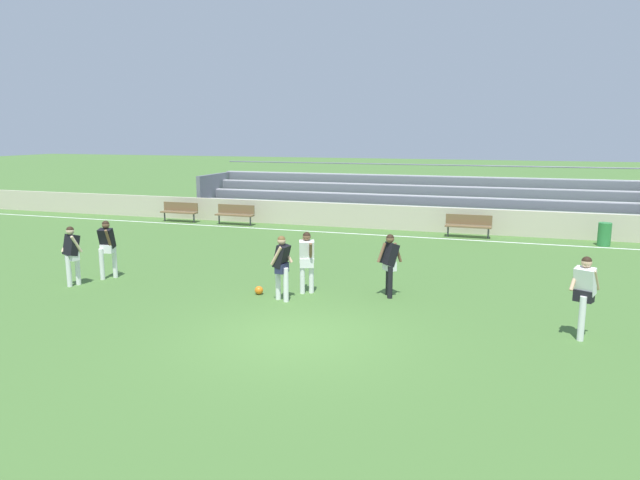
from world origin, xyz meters
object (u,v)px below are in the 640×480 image
at_px(player_dark_on_ball, 107,244).
at_px(player_dark_wide_right, 72,251).
at_px(player_dark_challenging, 282,262).
at_px(player_white_overlapping, 584,290).
at_px(bench_near_bin, 235,213).
at_px(bleacher_stand, 412,198).
at_px(player_white_pressing_high, 307,257).
at_px(player_dark_dropping_back, 390,260).
at_px(soccer_ball, 259,290).
at_px(bench_far_right, 180,210).
at_px(bench_centre_sideline, 468,224).
at_px(trash_bin, 604,234).

bearing_deg(player_dark_on_ball, player_dark_wide_right, -112.36).
bearing_deg(player_dark_challenging, player_white_overlapping, -5.11).
relative_size(bench_near_bin, player_dark_wide_right, 1.10).
bearing_deg(bench_near_bin, bleacher_stand, 23.93).
bearing_deg(player_dark_challenging, player_white_pressing_high, 66.43).
bearing_deg(player_dark_wide_right, player_dark_dropping_back, 11.13).
height_order(bleacher_stand, soccer_ball, bleacher_stand).
xyz_separation_m(bleacher_stand, player_dark_dropping_back, (1.52, -12.63, -0.14)).
distance_m(player_dark_dropping_back, player_dark_wide_right, 8.56).
distance_m(bench_far_right, player_dark_on_ball, 10.73).
bearing_deg(bench_centre_sideline, bench_near_bin, 180.00).
relative_size(player_dark_challenging, player_white_overlapping, 0.96).
distance_m(bleacher_stand, bench_centre_sideline, 4.37).
bearing_deg(player_dark_wide_right, bench_near_bin, 92.97).
height_order(player_dark_challenging, player_dark_on_ball, player_dark_on_ball).
xyz_separation_m(trash_bin, soccer_ball, (-9.41, -9.97, -0.32)).
bearing_deg(trash_bin, bleacher_stand, 155.39).
height_order(bench_near_bin, player_dark_challenging, player_dark_challenging).
bearing_deg(bleacher_stand, player_white_pressing_high, -92.55).
bearing_deg(soccer_ball, player_dark_dropping_back, 14.97).
height_order(bench_near_bin, soccer_ball, bench_near_bin).
bearing_deg(soccer_ball, player_white_overlapping, -7.03).
xyz_separation_m(player_white_pressing_high, player_dark_dropping_back, (2.09, 0.36, -0.00)).
distance_m(player_dark_wide_right, soccer_ball, 5.29).
bearing_deg(player_white_pressing_high, trash_bin, 48.85).
height_order(bench_centre_sideline, player_dark_dropping_back, player_dark_dropping_back).
distance_m(bleacher_stand, player_dark_dropping_back, 12.72).
bearing_deg(bench_near_bin, player_white_overlapping, -39.91).
height_order(trash_bin, player_white_overlapping, player_white_overlapping).
bearing_deg(player_dark_dropping_back, player_dark_challenging, -154.10).
relative_size(bench_centre_sideline, soccer_ball, 8.18).
bearing_deg(bench_near_bin, soccer_ball, -60.64).
xyz_separation_m(bench_far_right, player_white_pressing_high, (9.74, -9.69, 0.41)).
bearing_deg(player_dark_dropping_back, player_white_pressing_high, -170.16).
height_order(bleacher_stand, bench_near_bin, bleacher_stand).
xyz_separation_m(trash_bin, player_white_overlapping, (-1.85, -10.90, 0.59)).
xyz_separation_m(player_dark_challenging, player_dark_on_ball, (-5.55, 0.50, 0.03)).
bearing_deg(player_dark_dropping_back, bleacher_stand, 96.85).
xyz_separation_m(bench_centre_sideline, trash_bin, (4.89, -0.22, -0.11)).
distance_m(player_dark_dropping_back, soccer_ball, 3.46).
height_order(trash_bin, soccer_ball, trash_bin).
bearing_deg(player_dark_on_ball, player_white_overlapping, -5.13).
bearing_deg(trash_bin, bench_centre_sideline, 177.44).
height_order(trash_bin, player_white_pressing_high, player_white_pressing_high).
bearing_deg(soccer_ball, bleacher_stand, 82.74).
bearing_deg(player_white_pressing_high, bleacher_stand, 87.45).
bearing_deg(soccer_ball, player_dark_challenging, -22.78).
bearing_deg(player_white_overlapping, player_white_pressing_high, 167.40).
relative_size(player_white_pressing_high, player_white_overlapping, 0.95).
height_order(player_white_pressing_high, soccer_ball, player_white_pressing_high).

